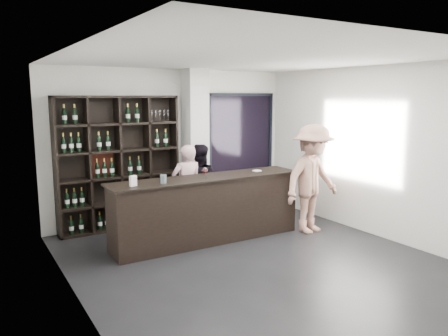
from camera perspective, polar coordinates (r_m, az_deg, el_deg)
floor at (r=6.59m, az=3.81°, el=-11.95°), size 5.00×5.50×0.01m
wine_shelf at (r=8.04m, az=-13.56°, el=0.60°), size 2.20×0.35×2.40m
structural_column at (r=8.49m, az=-3.74°, el=3.00°), size 0.40×0.40×2.90m
glass_panel at (r=9.29m, az=2.21°, el=3.25°), size 1.60×0.08×2.10m
tasting_counter at (r=7.24m, az=-2.11°, el=-5.39°), size 3.31×0.68×1.09m
taster_pink at (r=7.83m, az=-4.84°, el=-2.57°), size 0.61×0.45×1.55m
taster_black at (r=8.10m, az=-3.32°, el=-2.24°), size 0.91×0.83×1.52m
customer at (r=7.79m, az=11.44°, el=-1.43°), size 1.32×0.87×1.91m
wine_glass at (r=6.95m, az=-2.48°, el=-0.58°), size 0.10×0.10×0.20m
spit_cup at (r=6.65m, az=-7.92°, el=-1.44°), size 0.13×0.13×0.13m
napkin_stack at (r=7.66m, az=4.34°, el=-0.36°), size 0.12×0.12×0.02m
card_stand at (r=6.51m, az=-11.80°, el=-1.67°), size 0.11×0.08×0.15m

